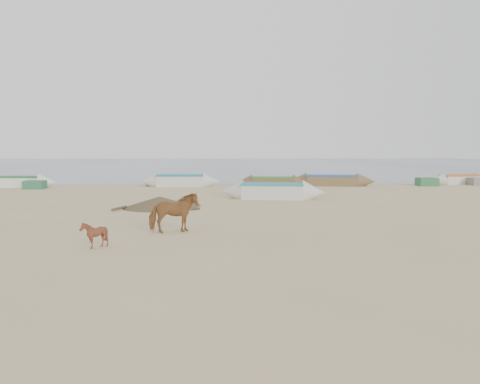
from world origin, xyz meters
The scene contains 8 objects.
ground centered at (0.00, 0.00, 0.00)m, with size 140.00×140.00×0.00m, color tan.
sea centered at (0.00, 82.00, 0.01)m, with size 160.00×160.00×0.00m, color slate.
cow_adult centered at (-2.51, -0.51, 0.70)m, with size 0.75×1.65×1.39m, color brown.
calf_front centered at (-4.57, -2.97, 0.40)m, with size 0.65×0.73×0.81m, color #582B1B.
near_canoe centered at (2.20, 10.51, 0.46)m, with size 6.08×1.43×0.93m, color silver, non-canonical shape.
debris_pile centered at (-3.87, 6.61, 0.28)m, with size 3.70×3.70×0.56m, color brown.
waterline_canoes centered at (1.41, 20.17, 0.43)m, with size 57.82×4.30×0.94m.
beach_clutter centered at (3.98, 19.88, 0.30)m, with size 41.12×4.41×0.64m.
Camera 1 is at (-0.96, -16.57, 2.85)m, focal length 35.00 mm.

